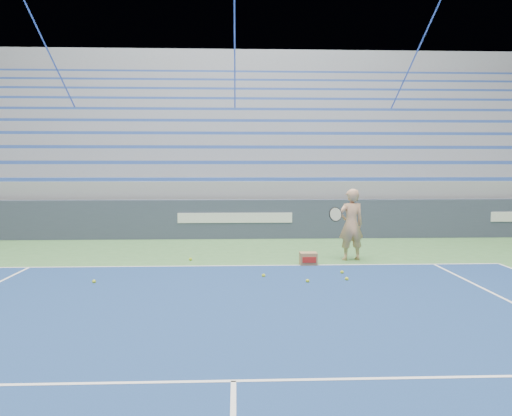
# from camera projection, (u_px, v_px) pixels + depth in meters

# --- Properties ---
(sponsor_barrier) EXTENTS (30.00, 0.32, 1.10)m
(sponsor_barrier) POSITION_uv_depth(u_px,v_px,m) (235.00, 219.00, 14.08)
(sponsor_barrier) COLOR #363E53
(sponsor_barrier) RESTS_ON ground
(bleachers) EXTENTS (31.00, 9.15, 7.30)m
(bleachers) POSITION_uv_depth(u_px,v_px,m) (235.00, 158.00, 19.63)
(bleachers) COLOR #909498
(bleachers) RESTS_ON ground
(tennis_player) EXTENTS (0.91, 0.85, 1.55)m
(tennis_player) POSITION_uv_depth(u_px,v_px,m) (351.00, 224.00, 10.78)
(tennis_player) COLOR tan
(tennis_player) RESTS_ON ground
(ball_box) EXTENTS (0.35, 0.28, 0.26)m
(ball_box) POSITION_uv_depth(u_px,v_px,m) (308.00, 259.00, 10.27)
(ball_box) COLOR #987249
(ball_box) RESTS_ON ground
(tennis_ball_0) EXTENTS (0.07, 0.07, 0.07)m
(tennis_ball_0) POSITION_uv_depth(u_px,v_px,m) (264.00, 276.00, 9.13)
(tennis_ball_0) COLOR #BDD22B
(tennis_ball_0) RESTS_ON ground
(tennis_ball_1) EXTENTS (0.07, 0.07, 0.07)m
(tennis_ball_1) POSITION_uv_depth(u_px,v_px,m) (347.00, 279.00, 8.85)
(tennis_ball_1) COLOR #BDD22B
(tennis_ball_1) RESTS_ON ground
(tennis_ball_2) EXTENTS (0.07, 0.07, 0.07)m
(tennis_ball_2) POSITION_uv_depth(u_px,v_px,m) (191.00, 259.00, 10.75)
(tennis_ball_2) COLOR #BDD22B
(tennis_ball_2) RESTS_ON ground
(tennis_ball_3) EXTENTS (0.07, 0.07, 0.07)m
(tennis_ball_3) POSITION_uv_depth(u_px,v_px,m) (308.00, 281.00, 8.69)
(tennis_ball_3) COLOR #BDD22B
(tennis_ball_3) RESTS_ON ground
(tennis_ball_4) EXTENTS (0.07, 0.07, 0.07)m
(tennis_ball_4) POSITION_uv_depth(u_px,v_px,m) (94.00, 282.00, 8.65)
(tennis_ball_4) COLOR #BDD22B
(tennis_ball_4) RESTS_ON ground
(tennis_ball_5) EXTENTS (0.07, 0.07, 0.07)m
(tennis_ball_5) POSITION_uv_depth(u_px,v_px,m) (342.00, 272.00, 9.41)
(tennis_ball_5) COLOR #BDD22B
(tennis_ball_5) RESTS_ON ground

